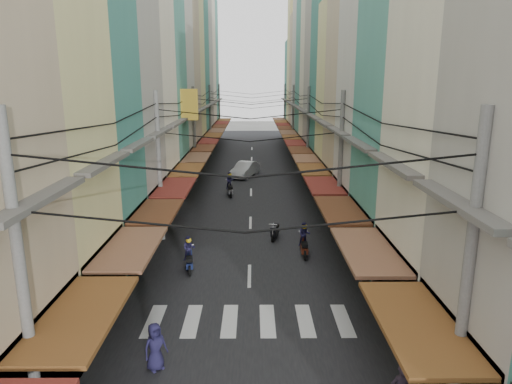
{
  "coord_description": "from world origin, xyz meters",
  "views": [
    {
      "loc": [
        0.19,
        -21.27,
        8.66
      ],
      "look_at": [
        0.33,
        3.15,
        2.69
      ],
      "focal_mm": 32.0,
      "sensor_mm": 36.0,
      "label": 1
    }
  ],
  "objects_px": {
    "bicycle": "(381,248)",
    "traffic_sign": "(406,256)",
    "white_car": "(245,177)",
    "market_umbrella": "(457,283)"
  },
  "relations": [
    {
      "from": "traffic_sign",
      "to": "bicycle",
      "type": "bearing_deg",
      "value": 80.85
    },
    {
      "from": "white_car",
      "to": "market_umbrella",
      "type": "bearing_deg",
      "value": -54.75
    },
    {
      "from": "white_car",
      "to": "bicycle",
      "type": "height_order",
      "value": "white_car"
    },
    {
      "from": "bicycle",
      "to": "traffic_sign",
      "type": "relative_size",
      "value": 0.51
    },
    {
      "from": "traffic_sign",
      "to": "white_car",
      "type": "bearing_deg",
      "value": 104.21
    },
    {
      "from": "bicycle",
      "to": "market_umbrella",
      "type": "height_order",
      "value": "market_umbrella"
    },
    {
      "from": "white_car",
      "to": "bicycle",
      "type": "relative_size",
      "value": 3.04
    },
    {
      "from": "bicycle",
      "to": "market_umbrella",
      "type": "bearing_deg",
      "value": -163.66
    },
    {
      "from": "bicycle",
      "to": "traffic_sign",
      "type": "bearing_deg",
      "value": -171.7
    },
    {
      "from": "market_umbrella",
      "to": "traffic_sign",
      "type": "height_order",
      "value": "traffic_sign"
    }
  ]
}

